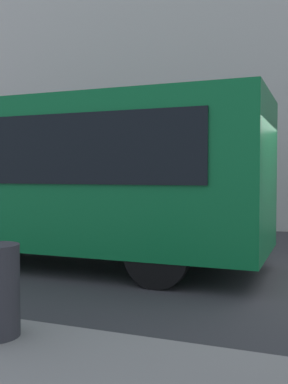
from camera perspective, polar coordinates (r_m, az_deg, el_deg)
The scene contains 1 object.
red_bus at distance 9.11m, azimuth -14.10°, elevation 2.06°, with size 9.05×2.54×3.08m.
Camera 1 is at (-0.30, 7.50, 1.72)m, focal length 42.46 mm.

